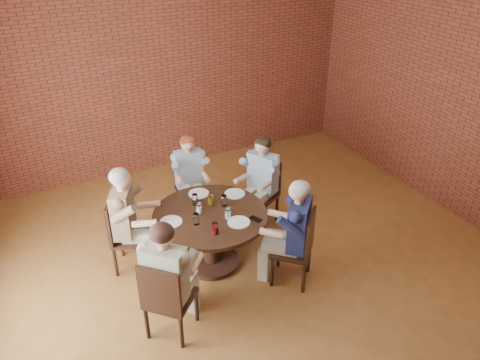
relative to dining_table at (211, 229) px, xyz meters
name	(u,v)px	position (x,y,z in m)	size (l,w,h in m)	color
floor	(264,286)	(0.39, -0.67, -0.53)	(7.00, 7.00, 0.00)	#9B6130
wall_back	(162,69)	(0.39, 2.83, 1.17)	(7.00, 7.00, 0.00)	brown
dining_table	(211,229)	(0.00, 0.00, 0.00)	(1.37, 1.37, 0.75)	black
chair_a	(263,189)	(1.04, 0.58, -0.03)	(0.56, 0.56, 0.92)	black
diner_a	(260,182)	(0.97, 0.54, 0.13)	(0.51, 0.63, 1.31)	teal
chair_b	(189,185)	(0.16, 1.16, -0.04)	(0.44, 0.44, 0.90)	black
diner_b	(190,179)	(0.15, 1.08, 0.10)	(0.49, 0.60, 1.27)	#8EA3B5
chair_c	(124,232)	(-0.96, 0.42, -0.01)	(0.58, 0.58, 0.96)	black
diner_c	(129,220)	(-0.88, 0.38, 0.15)	(0.55, 0.67, 1.37)	brown
chair_d	(166,298)	(-0.85, -0.88, -0.01)	(0.63, 0.63, 0.96)	black
diner_d	(169,279)	(-0.79, -0.81, 0.16)	(0.55, 0.68, 1.37)	#B4A68D
chair_e	(300,246)	(0.80, -0.74, -0.02)	(0.61, 0.61, 0.95)	black
diner_e	(293,233)	(0.74, -0.68, 0.15)	(0.54, 0.66, 1.35)	#1B234E
plate_a	(235,194)	(0.45, 0.27, 0.23)	(0.26, 0.26, 0.01)	white
plate_b	(199,194)	(0.04, 0.47, 0.23)	(0.26, 0.26, 0.01)	white
plate_c	(171,222)	(-0.48, 0.03, 0.23)	(0.26, 0.26, 0.01)	white
plate_d	(239,222)	(0.22, -0.32, 0.23)	(0.26, 0.26, 0.01)	white
glass_a	(224,201)	(0.22, 0.09, 0.29)	(0.07, 0.07, 0.14)	white
glass_b	(211,199)	(0.09, 0.19, 0.29)	(0.07, 0.07, 0.14)	white
glass_c	(195,199)	(-0.08, 0.27, 0.29)	(0.07, 0.07, 0.14)	white
glass_d	(199,208)	(-0.11, 0.06, 0.29)	(0.07, 0.07, 0.14)	white
glass_e	(196,219)	(-0.23, -0.13, 0.29)	(0.07, 0.07, 0.14)	white
glass_f	(215,228)	(-0.11, -0.40, 0.29)	(0.07, 0.07, 0.14)	white
glass_g	(228,213)	(0.15, -0.18, 0.29)	(0.07, 0.07, 0.14)	white
smartphone	(256,219)	(0.43, -0.35, 0.23)	(0.08, 0.15, 0.01)	black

